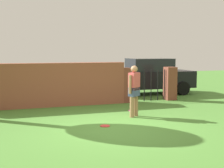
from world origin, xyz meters
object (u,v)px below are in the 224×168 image
(person, at_px, (134,89))
(frisbee_red, at_px, (105,126))
(frisbee_pink, at_px, (132,111))
(car, at_px, (149,76))

(person, height_order, frisbee_red, person)
(frisbee_red, bearing_deg, frisbee_pink, 49.66)
(person, relative_size, car, 0.38)
(car, relative_size, frisbee_red, 15.70)
(car, distance_m, frisbee_pink, 4.47)
(person, xyz_separation_m, frisbee_red, (-1.23, -0.90, -0.89))
(person, bearing_deg, car, -154.56)
(frisbee_red, relative_size, frisbee_pink, 1.00)
(car, distance_m, frisbee_red, 6.80)
(frisbee_red, bearing_deg, car, 54.55)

